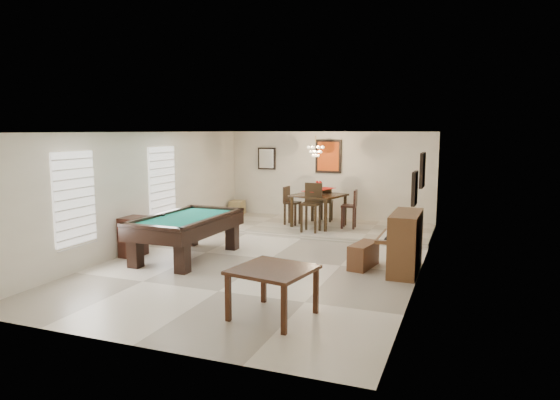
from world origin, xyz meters
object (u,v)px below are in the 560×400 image
Objects in this scene: piano_bench at (363,255)px; dining_chair_south at (311,208)px; corner_bench at (237,208)px; chandelier at (316,147)px; dining_table at (319,208)px; square_table at (273,292)px; dining_chair_north at (326,204)px; dining_chair_west at (292,206)px; dining_chair_east at (349,209)px; apothecary_chest at (133,236)px; pool_table at (187,238)px; upright_piano at (398,242)px; flower_vase at (319,185)px.

dining_chair_south is (-1.81, 2.36, 0.48)m from piano_bench.
chandelier is at bearing -18.18° from corner_bench.
piano_bench is 0.73× the size of dining_table.
dining_chair_north is at bearing 99.62° from square_table.
dining_chair_west reaches higher than dining_chair_east.
square_table is at bearing -28.33° from apothecary_chest.
corner_bench is 0.77× the size of chandelier.
dining_chair_west is 1.69m from chandelier.
dining_chair_west is (-1.89, 6.14, 0.27)m from square_table.
pool_table is 2.49× the size of dining_chair_west.
square_table is 6.27m from dining_table.
square_table is at bearing -159.29° from dining_chair_west.
chandelier is (-0.09, -0.77, 1.60)m from dining_chair_north.
upright_piano reaches higher than dining_chair_east.
dining_chair_west reaches higher than piano_bench.
dining_chair_east is at bearing -13.68° from corner_bench.
chandelier is (0.62, 0.04, 1.57)m from dining_chair_west.
pool_table is at bearing 139.74° from square_table.
dining_chair_east is at bearing 93.29° from square_table.
dining_chair_north reaches higher than square_table.
dining_chair_east is at bearing 46.88° from dining_chair_south.
dining_chair_south is 1.18× the size of dining_chair_west.
pool_table is 2.46× the size of square_table.
dining_chair_north is (-0.04, 1.56, -0.13)m from dining_chair_south.
dining_chair_south is 2.01× the size of chandelier.
dining_chair_south is (0.02, -0.77, 0.12)m from dining_table.
corner_bench is at bearing -107.89° from dining_chair_east.
chandelier is (-1.94, 3.15, 1.96)m from piano_bench.
piano_bench is 0.84× the size of dining_chair_west.
dining_chair_south is 1.68m from chandelier.
upright_piano is 4.09m from flower_vase.
chandelier reaches higher than upright_piano.
chandelier is (-0.11, 0.02, 1.60)m from dining_table.
flower_vase is 1.00m from dining_chair_east.
corner_bench is (-2.85, 1.68, -0.40)m from dining_chair_south.
dining_table is 0.79m from dining_chair_north.
apothecary_chest reaches higher than piano_bench.
upright_piano reaches higher than dining_table.
chandelier reaches higher than flower_vase.
pool_table is 3.05× the size of apothecary_chest.
dining_chair_west reaches higher than dining_chair_north.
flower_vase is 0.42× the size of chandelier.
upright_piano reaches higher than pool_table.
piano_bench is at bearing 10.23° from apothecary_chest.
chandelier reaches higher than dining_chair_east.
chandelier is at bearing 77.30° from dining_chair_north.
dining_chair_east is (-1.03, 3.16, 0.38)m from piano_bench.
chandelier is (-0.11, 0.02, 0.99)m from flower_vase.
dining_chair_west is at bearing -178.54° from dining_table.
apothecary_chest is 1.39× the size of chandelier.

